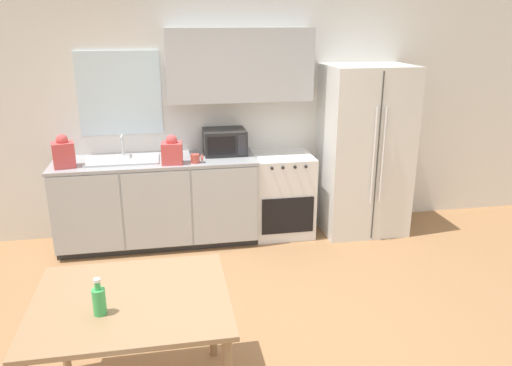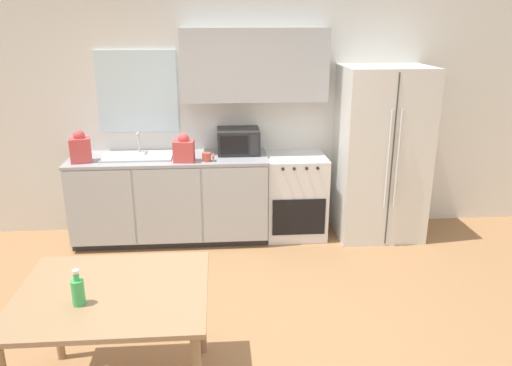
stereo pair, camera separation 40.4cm
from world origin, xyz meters
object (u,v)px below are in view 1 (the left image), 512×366
at_px(oven_range, 282,195).
at_px(microwave, 225,142).
at_px(coffee_mug, 196,158).
at_px(refrigerator, 364,151).
at_px(drink_bottle, 99,300).
at_px(dining_table, 132,313).

height_order(oven_range, microwave, microwave).
height_order(oven_range, coffee_mug, coffee_mug).
bearing_deg(coffee_mug, microwave, 43.38).
xyz_separation_m(refrigerator, drink_bottle, (-2.56, -2.56, -0.07)).
height_order(refrigerator, dining_table, refrigerator).
relative_size(coffee_mug, dining_table, 0.11).
height_order(oven_range, refrigerator, refrigerator).
distance_m(refrigerator, coffee_mug, 1.88).
distance_m(refrigerator, dining_table, 3.43).
height_order(microwave, coffee_mug, microwave).
relative_size(refrigerator, microwave, 4.16).
xyz_separation_m(refrigerator, coffee_mug, (-1.87, -0.18, 0.05)).
height_order(refrigerator, drink_bottle, refrigerator).
distance_m(refrigerator, microwave, 1.55).
height_order(dining_table, drink_bottle, drink_bottle).
height_order(oven_range, drink_bottle, drink_bottle).
bearing_deg(microwave, refrigerator, -4.95).
bearing_deg(dining_table, drink_bottle, -138.48).
xyz_separation_m(coffee_mug, dining_table, (-0.53, -2.25, -0.31)).
height_order(refrigerator, coffee_mug, refrigerator).
xyz_separation_m(refrigerator, dining_table, (-2.41, -2.43, -0.26)).
distance_m(coffee_mug, drink_bottle, 2.49).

